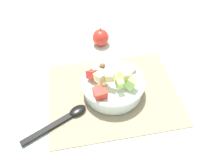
{
  "coord_description": "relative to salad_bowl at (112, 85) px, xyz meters",
  "views": [
    {
      "loc": [
        -0.1,
        -0.49,
        0.6
      ],
      "look_at": [
        -0.0,
        0.01,
        0.05
      ],
      "focal_mm": 36.03,
      "sensor_mm": 36.0,
      "label": 1
    }
  ],
  "objects": [
    {
      "name": "ground_plane",
      "position": [
        0.01,
        -0.0,
        -0.04
      ],
      "size": [
        2.4,
        2.4,
        0.0
      ],
      "primitive_type": "plane",
      "color": "silver"
    },
    {
      "name": "placemat",
      "position": [
        0.01,
        -0.0,
        -0.04
      ],
      "size": [
        0.44,
        0.35,
        0.01
      ],
      "primitive_type": "cube",
      "color": "gray",
      "rests_on": "ground_plane"
    },
    {
      "name": "salad_bowl",
      "position": [
        0.0,
        0.0,
        0.0
      ],
      "size": [
        0.21,
        0.21,
        0.11
      ],
      "color": "white",
      "rests_on": "placemat"
    },
    {
      "name": "serving_spoon",
      "position": [
        -0.16,
        -0.08,
        -0.03
      ],
      "size": [
        0.21,
        0.12,
        0.01
      ],
      "color": "black",
      "rests_on": "placemat"
    },
    {
      "name": "whole_apple",
      "position": [
        0.0,
        0.28,
        -0.01
      ],
      "size": [
        0.07,
        0.07,
        0.08
      ],
      "color": "red",
      "rests_on": "ground_plane"
    }
  ]
}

